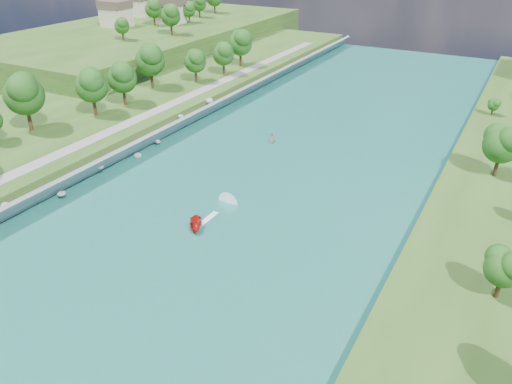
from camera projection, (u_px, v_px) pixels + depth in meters
The scene contains 11 objects.
ground at pixel (175, 250), 67.91m from camera, with size 260.00×260.00×0.00m, color #2D5119.
river_water at pixel (248, 190), 83.36m from camera, with size 55.00×240.00×0.10m, color #175955.
berm_west at pixel (40, 129), 103.86m from camera, with size 45.00×240.00×3.50m, color #2D5119.
ridge_west at pixel (149, 39), 174.46m from camera, with size 60.00×120.00×9.00m, color #2D5119.
riprap_bank at pixel (126, 152), 93.06m from camera, with size 4.63×236.00×4.08m.
riverside_path at pixel (101, 136), 95.56m from camera, with size 3.00×200.00×0.10m, color gray.
ridge_houses at pixel (142, 9), 176.82m from camera, with size 29.50×29.50×8.40m.
trees_west at pixel (33, 109), 91.47m from camera, with size 19.35×150.23×13.80m.
trees_ridge at pixel (180, 9), 171.70m from camera, with size 22.01×63.87×10.99m.
motorboat at pixel (202, 220), 73.46m from camera, with size 3.60×18.85×1.96m.
raft at pixel (272, 140), 101.91m from camera, with size 2.61×3.08×1.70m.
Camera 1 is at (36.78, -44.02, 38.77)m, focal length 35.00 mm.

